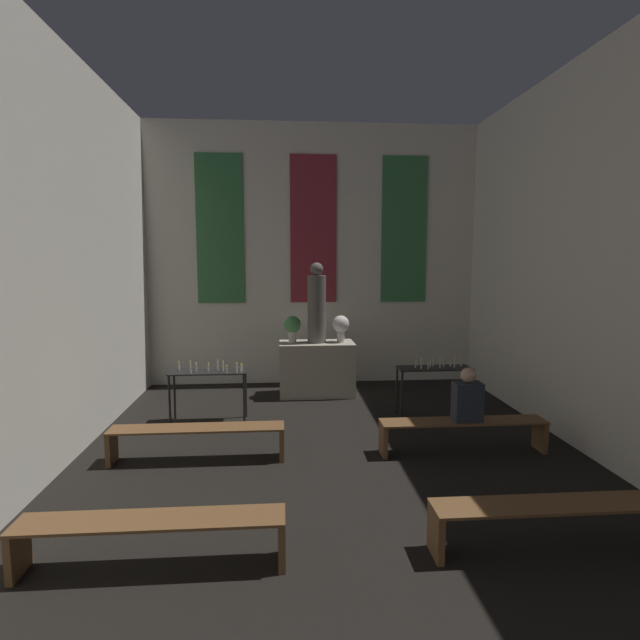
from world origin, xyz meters
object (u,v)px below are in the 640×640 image
flower_vase_right (341,325)px  pew_back_left (197,436)px  candle_rack_right (434,374)px  pew_third_right (555,515)px  candle_rack_left (209,379)px  person_seated (467,398)px  flower_vase_left (292,326)px  altar (317,369)px  pew_third_left (152,531)px  statue (317,306)px  pew_back_right (463,429)px

flower_vase_right → pew_back_left: bearing=-126.0°
candle_rack_right → pew_third_right: bearing=-91.2°
candle_rack_left → person_seated: 3.85m
flower_vase_left → altar: bearing=0.0°
altar → pew_third_left: size_ratio=0.64×
statue → candle_rack_right: statue is taller
altar → pew_third_left: altar is taller
statue → candle_rack_right: (1.79, -1.43, -0.99)m
statue → person_seated: statue is taller
candle_rack_left → person_seated: size_ratio=1.68×
person_seated → pew_third_right: bearing=-91.2°
statue → candle_rack_left: size_ratio=1.25×
candle_rack_left → pew_third_right: size_ratio=0.54×
pew_back_right → flower_vase_left: bearing=126.0°
candle_rack_left → statue: bearing=38.7°
altar → pew_back_right: 3.43m
statue → pew_back_right: statue is taller
candle_rack_right → pew_back_left: bearing=-156.3°
flower_vase_right → pew_back_right: (1.26, -2.96, -0.98)m
candle_rack_left → pew_back_left: candle_rack_left is taller
candle_rack_left → pew_back_right: (3.49, -1.54, -0.36)m
pew_third_left → pew_back_right: size_ratio=1.00×
altar → statue: bearing=0.0°
altar → flower_vase_left: (-0.45, 0.00, 0.81)m
statue → flower_vase_right: statue is taller
person_seated → flower_vase_right: bearing=113.8°
statue → flower_vase_left: 0.58m
person_seated → flower_vase_left: bearing=126.6°
flower_vase_right → pew_third_left: size_ratio=0.23×
flower_vase_left → pew_third_right: (2.16, -5.19, -0.98)m
statue → candle_rack_right: size_ratio=1.25×
altar → statue: size_ratio=0.94×
flower_vase_left → pew_back_right: 3.79m
flower_vase_right → pew_back_left: 3.79m
flower_vase_left → candle_rack_left: bearing=-133.0°
flower_vase_left → flower_vase_right: bearing=0.0°
flower_vase_left → candle_rack_left: size_ratio=0.42×
pew_third_left → pew_third_right: same height
pew_back_left → person_seated: 3.49m
candle_rack_left → altar: bearing=38.7°
altar → candle_rack_left: size_ratio=1.17×
candle_rack_right → pew_third_right: candle_rack_right is taller
pew_third_left → flower_vase_left: bearing=76.3°
statue → candle_rack_left: 2.49m
altar → flower_vase_right: size_ratio=2.78×
candle_rack_right → pew_back_right: bearing=-93.0°
candle_rack_right → candle_rack_left: bearing=-180.0°
altar → candle_rack_left: 2.29m
pew_third_right → candle_rack_left: bearing=132.9°
candle_rack_left → person_seated: (3.54, -1.54, 0.06)m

